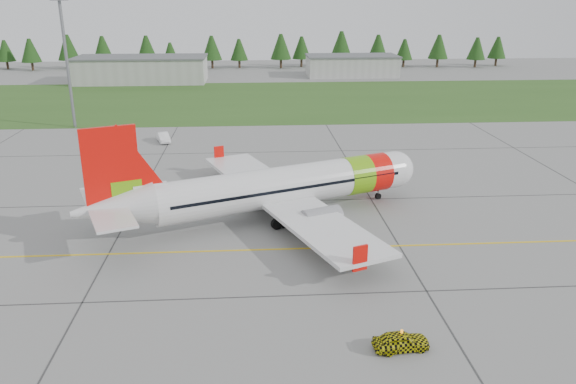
{
  "coord_description": "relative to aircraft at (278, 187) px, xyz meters",
  "views": [
    {
      "loc": [
        -2.7,
        -35.98,
        20.63
      ],
      "look_at": [
        0.57,
        12.94,
        3.49
      ],
      "focal_mm": 35.0,
      "sensor_mm": 36.0,
      "label": 1
    }
  ],
  "objects": [
    {
      "name": "service_van",
      "position": [
        -15.63,
        31.22,
        -0.88
      ],
      "size": [
        1.87,
        1.81,
        4.32
      ],
      "primitive_type": "imported",
      "rotation": [
        0.0,
        0.0,
        0.31
      ],
      "color": "white",
      "rests_on": "ground"
    },
    {
      "name": "taxi_guideline",
      "position": [
        0.22,
        -7.63,
        -3.03
      ],
      "size": [
        120.0,
        0.25,
        0.02
      ],
      "primitive_type": "cube",
      "color": "gold",
      "rests_on": "ground"
    },
    {
      "name": "ground",
      "position": [
        0.22,
        -15.63,
        -3.05
      ],
      "size": [
        320.0,
        320.0,
        0.0
      ],
      "primitive_type": "plane",
      "color": "gray",
      "rests_on": "ground"
    },
    {
      "name": "floodlight_mast",
      "position": [
        -31.78,
        42.37,
        6.95
      ],
      "size": [
        0.5,
        0.5,
        20.0
      ],
      "primitive_type": "cylinder",
      "color": "slate",
      "rests_on": "ground"
    },
    {
      "name": "treeline",
      "position": [
        0.22,
        122.37,
        1.95
      ],
      "size": [
        160.0,
        8.0,
        10.0
      ],
      "primitive_type": null,
      "color": "#1C3F14",
      "rests_on": "ground"
    },
    {
      "name": "aircraft",
      "position": [
        0.0,
        0.0,
        0.0
      ],
      "size": [
        33.31,
        31.65,
        10.56
      ],
      "rotation": [
        0.0,
        0.0,
        0.38
      ],
      "color": "silver",
      "rests_on": "ground"
    },
    {
      "name": "hangar_west",
      "position": [
        -29.78,
        94.37,
        -0.05
      ],
      "size": [
        32.0,
        14.0,
        6.0
      ],
      "primitive_type": "cube",
      "color": "#A8A8A3",
      "rests_on": "ground"
    },
    {
      "name": "grass_strip",
      "position": [
        0.22,
        66.37,
        -3.03
      ],
      "size": [
        320.0,
        50.0,
        0.03
      ],
      "primitive_type": "cube",
      "color": "#30561E",
      "rests_on": "ground"
    },
    {
      "name": "follow_me_car",
      "position": [
        6.43,
        -22.63,
        -1.3
      ],
      "size": [
        1.34,
        1.53,
        3.5
      ],
      "primitive_type": "imported",
      "rotation": [
        0.0,
        0.0,
        1.68
      ],
      "color": "yellow",
      "rests_on": "ground"
    },
    {
      "name": "hangar_east",
      "position": [
        25.22,
        102.37,
        -0.45
      ],
      "size": [
        24.0,
        12.0,
        5.2
      ],
      "primitive_type": "cube",
      "color": "#A8A8A3",
      "rests_on": "ground"
    }
  ]
}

